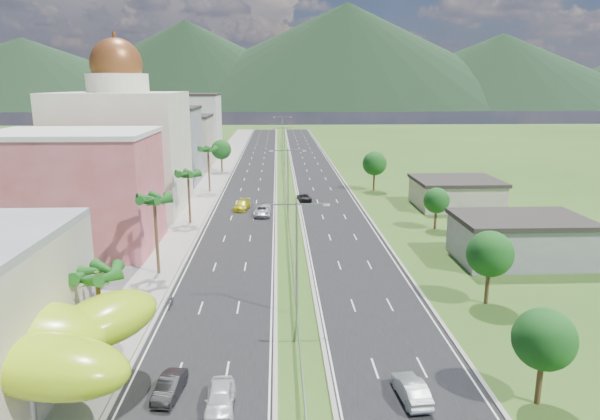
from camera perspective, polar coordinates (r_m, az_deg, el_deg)
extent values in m
plane|color=#2D5119|center=(42.73, 0.15, -16.72)|extent=(500.00, 500.00, 0.00)
cube|color=black|center=(128.87, -4.99, 3.74)|extent=(11.00, 260.00, 0.04)
cube|color=black|center=(129.06, 1.70, 3.79)|extent=(11.00, 260.00, 0.04)
cube|color=gray|center=(129.64, -9.19, 3.69)|extent=(7.00, 260.00, 0.12)
cube|color=gray|center=(110.93, -1.51, 2.53)|extent=(0.08, 216.00, 0.28)
cube|color=gray|center=(212.00, -1.97, 7.63)|extent=(0.10, 0.12, 0.70)
cylinder|color=gray|center=(49.60, -0.36, -5.37)|extent=(0.20, 0.20, 11.00)
cube|color=gray|center=(48.13, -2.09, 0.60)|extent=(2.88, 0.12, 0.12)
cube|color=gray|center=(48.23, 1.34, 0.63)|extent=(2.88, 0.12, 0.12)
cube|color=silver|center=(48.16, -3.61, 0.47)|extent=(0.60, 0.25, 0.18)
cube|color=silver|center=(48.35, 2.85, 0.53)|extent=(0.60, 0.25, 0.18)
cylinder|color=gray|center=(88.41, -1.30, 2.97)|extent=(0.20, 0.20, 11.00)
cube|color=gray|center=(87.59, -2.26, 6.37)|extent=(2.88, 0.12, 0.12)
cube|color=gray|center=(87.65, -0.37, 6.39)|extent=(2.88, 0.12, 0.12)
cube|color=silver|center=(87.61, -3.10, 6.30)|extent=(0.60, 0.25, 0.18)
cube|color=silver|center=(87.71, 0.47, 6.33)|extent=(0.60, 0.25, 0.18)
cylinder|color=gray|center=(132.91, -1.69, 6.46)|extent=(0.20, 0.20, 11.00)
cube|color=gray|center=(132.37, -2.33, 8.73)|extent=(2.88, 0.12, 0.12)
cube|color=gray|center=(132.41, -1.07, 8.74)|extent=(2.88, 0.12, 0.12)
cube|color=silver|center=(132.39, -2.89, 8.68)|extent=(0.60, 0.25, 0.18)
cube|color=silver|center=(132.45, -0.51, 8.70)|extent=(0.60, 0.25, 0.18)
cylinder|color=gray|center=(177.67, -1.89, 8.19)|extent=(0.20, 0.20, 11.00)
cube|color=gray|center=(177.27, -2.37, 9.90)|extent=(2.88, 0.12, 0.12)
cube|color=gray|center=(177.29, -1.43, 9.90)|extent=(2.88, 0.12, 0.12)
cube|color=silver|center=(177.28, -2.79, 9.86)|extent=(0.60, 0.25, 0.18)
cube|color=silver|center=(177.33, -1.01, 9.87)|extent=(0.60, 0.25, 0.18)
cylinder|color=gray|center=(38.84, -26.71, -18.19)|extent=(0.50, 0.50, 4.00)
cylinder|color=gray|center=(42.14, -21.32, -15.07)|extent=(0.50, 0.50, 4.00)
cube|color=#B9504C|center=(75.11, -22.90, 1.61)|extent=(20.00, 15.00, 15.00)
cube|color=beige|center=(96.32, -18.36, 5.86)|extent=(20.00, 20.00, 20.00)
cylinder|color=beige|center=(95.65, -18.87, 12.70)|extent=(10.00, 10.00, 3.00)
sphere|color=brown|center=(95.70, -19.01, 14.49)|extent=(8.40, 8.40, 8.40)
cube|color=gray|center=(120.41, -14.64, 6.52)|extent=(16.00, 15.00, 16.00)
cube|color=#A49687|center=(142.02, -12.77, 6.99)|extent=(16.00, 15.00, 13.00)
cube|color=silver|center=(164.39, -11.41, 8.75)|extent=(16.00, 15.00, 18.00)
cube|color=gray|center=(71.24, 22.33, -3.08)|extent=(15.00, 10.00, 5.00)
cube|color=#A49687|center=(99.13, 16.27, 1.63)|extent=(14.00, 12.00, 4.40)
cylinder|color=#47301C|center=(44.95, -20.50, -10.69)|extent=(0.36, 0.36, 7.50)
cylinder|color=#47301C|center=(62.87, -15.05, -2.73)|extent=(0.36, 0.36, 9.00)
cylinder|color=#47301C|center=(84.91, -11.74, 1.23)|extent=(0.36, 0.36, 8.00)
cylinder|color=#47301C|center=(109.17, -9.69, 4.19)|extent=(0.36, 0.36, 8.80)
cylinder|color=#47301C|center=(134.02, -8.35, 5.07)|extent=(0.40, 0.40, 4.90)
sphere|color=#195219|center=(133.61, -8.39, 6.40)|extent=(4.90, 4.90, 4.90)
cylinder|color=#47301C|center=(41.30, 24.22, -15.81)|extent=(0.40, 0.40, 4.20)
sphere|color=#195219|center=(40.10, 24.60, -12.41)|extent=(4.20, 4.20, 4.20)
cylinder|color=#47301C|center=(56.47, 19.38, -7.25)|extent=(0.40, 0.40, 4.55)
sphere|color=#195219|center=(55.55, 19.61, -4.42)|extent=(4.55, 4.55, 4.55)
cylinder|color=#47301C|center=(82.83, 14.26, -0.68)|extent=(0.40, 0.40, 3.85)
sphere|color=#195219|center=(82.28, 14.36, 0.99)|extent=(3.85, 3.85, 3.85)
cylinder|color=#47301C|center=(110.38, 7.90, 3.32)|extent=(0.40, 0.40, 4.90)
sphere|color=#195219|center=(109.88, 7.95, 4.94)|extent=(4.90, 4.90, 4.90)
imported|color=silver|center=(38.29, -8.51, -19.28)|extent=(2.04, 4.84, 1.63)
imported|color=black|center=(40.46, -13.75, -17.81)|extent=(2.03, 4.35, 1.38)
imported|color=#A5A6AC|center=(88.76, -4.04, -0.08)|extent=(2.88, 5.95, 1.63)
imported|color=gold|center=(93.30, -6.20, 0.52)|extent=(3.09, 5.75, 1.58)
imported|color=#A0A4A8|center=(39.74, 11.76, -18.21)|extent=(2.07, 4.74, 1.52)
imported|color=black|center=(99.90, 0.43, 1.38)|extent=(2.90, 5.02, 1.32)
imported|color=black|center=(54.69, -13.62, -9.30)|extent=(0.63, 2.08, 1.33)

